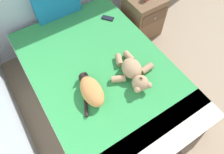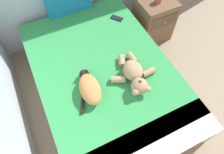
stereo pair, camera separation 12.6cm
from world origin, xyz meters
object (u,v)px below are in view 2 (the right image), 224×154
cell_phone (117,18)px  nightstand (153,19)px  teddy_bear (135,75)px  bed (104,81)px  cat (89,88)px

cell_phone → nightstand: size_ratio=0.27×
teddy_bear → nightstand: size_ratio=0.90×
bed → nightstand: 1.16m
bed → nightstand: bearing=29.6°
cat → nightstand: size_ratio=0.71×
bed → teddy_bear: size_ratio=3.93×
teddy_bear → cat: bearing=172.1°
teddy_bear → cell_phone: 0.90m
bed → cat: size_ratio=5.00×
teddy_bear → cell_phone: size_ratio=3.30×
cat → cell_phone: 1.05m
bed → cat: 0.44m
cat → nightstand: bearing=31.8°
nightstand → cell_phone: bearing=176.6°
nightstand → teddy_bear: bearing=-133.6°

